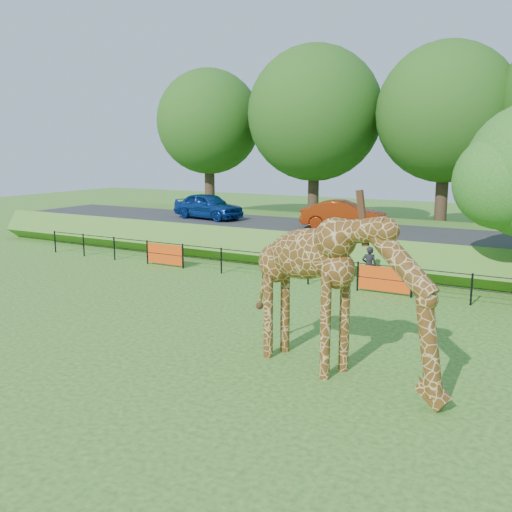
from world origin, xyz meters
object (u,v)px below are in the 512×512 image
(giraffe, at_px, (342,296))
(car_blue, at_px, (208,206))
(visitor, at_px, (369,266))
(car_red, at_px, (344,215))

(giraffe, relative_size, car_blue, 1.32)
(giraffe, relative_size, visitor, 3.57)
(giraffe, distance_m, car_red, 14.56)
(car_blue, height_order, car_red, car_blue)
(giraffe, xyz_separation_m, car_red, (-5.12, 13.63, 0.16))
(car_red, relative_size, visitor, 2.67)
(visitor, bearing_deg, car_blue, -44.24)
(car_blue, relative_size, visitor, 2.72)
(giraffe, relative_size, car_red, 1.34)
(car_blue, bearing_deg, car_red, -81.04)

